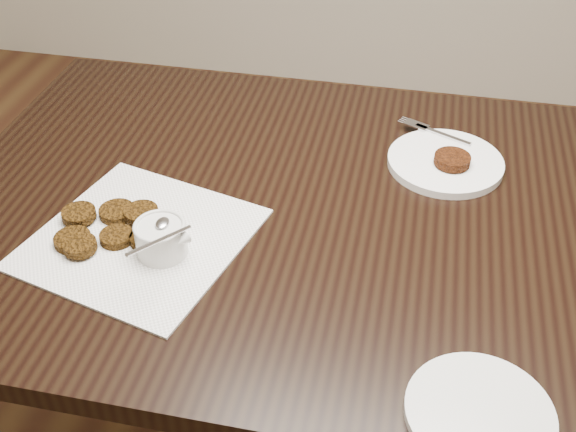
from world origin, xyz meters
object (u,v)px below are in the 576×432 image
(table, at_px, (333,351))
(napkin, at_px, (140,238))
(plate_empty, at_px, (480,414))
(plate_with_patty, at_px, (446,159))
(sauce_ramekin, at_px, (159,224))

(table, xyz_separation_m, napkin, (-0.32, -0.14, 0.38))
(napkin, relative_size, plate_empty, 1.72)
(table, bearing_deg, plate_with_patty, 46.50)
(table, relative_size, plate_empty, 7.55)
(napkin, distance_m, sauce_ramekin, 0.08)
(plate_with_patty, relative_size, plate_empty, 1.15)
(table, bearing_deg, napkin, -155.79)
(sauce_ramekin, xyz_separation_m, plate_with_patty, (0.44, 0.35, -0.05))
(sauce_ramekin, distance_m, plate_with_patty, 0.57)
(table, bearing_deg, plate_empty, -58.69)
(plate_with_patty, xyz_separation_m, plate_empty, (0.06, -0.57, -0.01))
(napkin, bearing_deg, plate_with_patty, 33.48)
(napkin, height_order, sauce_ramekin, sauce_ramekin)
(napkin, xyz_separation_m, plate_empty, (0.56, -0.24, 0.00))
(table, relative_size, sauce_ramekin, 12.36)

